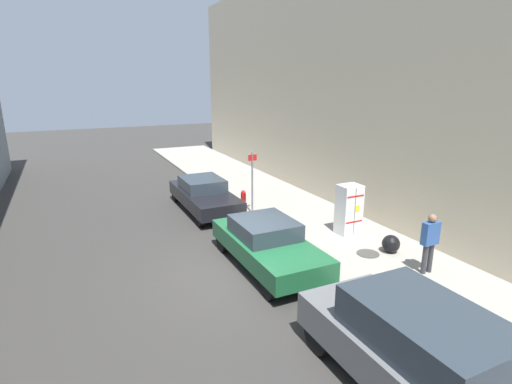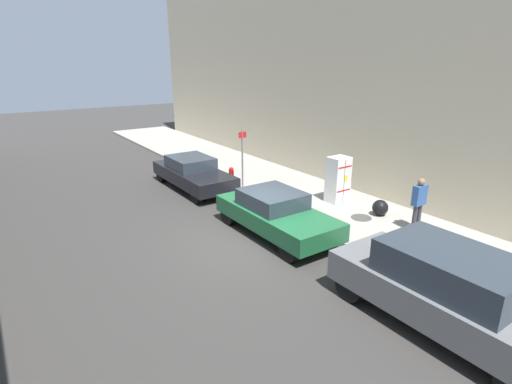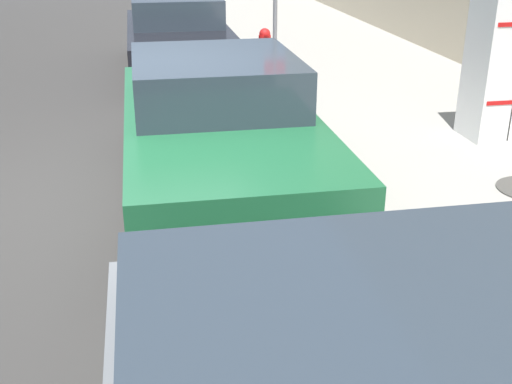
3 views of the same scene
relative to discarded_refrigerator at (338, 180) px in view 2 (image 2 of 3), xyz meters
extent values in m
plane|color=#383533|center=(4.44, 0.83, -1.01)|extent=(80.00, 80.00, 0.00)
cube|color=#9E998E|center=(0.43, 0.83, -0.94)|extent=(4.19, 44.00, 0.13)
cube|color=beige|center=(-2.51, 0.83, 4.20)|extent=(1.67, 39.60, 10.41)
cube|color=white|center=(0.00, 0.00, 0.00)|extent=(0.77, 0.64, 1.76)
cube|color=black|center=(0.00, 0.32, 0.00)|extent=(0.01, 0.01, 1.67)
cube|color=yellow|center=(-0.10, 0.32, 0.11)|extent=(0.16, 0.01, 0.22)
cube|color=red|center=(0.00, 0.32, 0.56)|extent=(0.69, 0.01, 0.05)
cube|color=red|center=(0.00, 0.32, -0.35)|extent=(0.69, 0.01, 0.05)
cylinder|color=#47443F|center=(0.52, 1.70, -0.87)|extent=(0.70, 0.70, 0.02)
cylinder|color=slate|center=(2.14, -3.39, 0.38)|extent=(0.07, 0.07, 2.52)
cube|color=red|center=(2.14, -3.37, 1.44)|extent=(0.36, 0.02, 0.24)
cylinder|color=red|center=(2.12, -4.32, -0.56)|extent=(0.22, 0.22, 0.63)
sphere|color=red|center=(2.12, -4.32, -0.23)|extent=(0.20, 0.20, 0.20)
sphere|color=black|center=(-0.21, 1.89, -0.60)|extent=(0.56, 0.56, 0.56)
cylinder|color=#333338|center=(-0.23, 3.38, -0.45)|extent=(0.14, 0.14, 0.86)
cylinder|color=#333338|center=(0.00, 3.38, -0.45)|extent=(0.14, 0.14, 0.86)
cube|color=#2D5193|center=(-0.11, 3.38, 0.30)|extent=(0.50, 0.22, 0.64)
sphere|color=#8C664C|center=(-0.11, 3.38, 0.74)|extent=(0.23, 0.23, 0.23)
cube|color=black|center=(3.63, -4.99, -0.41)|extent=(1.82, 4.72, 0.55)
cube|color=#2D3842|center=(3.63, -5.22, 0.11)|extent=(1.60, 1.98, 0.50)
cylinder|color=black|center=(2.85, -3.20, -0.69)|extent=(0.22, 0.64, 0.64)
cylinder|color=black|center=(4.41, -3.20, -0.69)|extent=(0.22, 0.64, 0.64)
cylinder|color=black|center=(2.85, -6.78, -0.69)|extent=(0.22, 0.64, 0.64)
cylinder|color=black|center=(4.41, -6.78, -0.69)|extent=(0.22, 0.64, 0.64)
cube|color=#1E6038|center=(3.63, 0.89, -0.38)|extent=(1.87, 4.45, 0.55)
cube|color=#2D3842|center=(3.63, 0.67, 0.15)|extent=(1.64, 1.87, 0.50)
cylinder|color=black|center=(2.83, 2.51, -0.65)|extent=(0.22, 0.71, 0.71)
cylinder|color=black|center=(4.43, 2.51, -0.65)|extent=(0.22, 0.71, 0.71)
cylinder|color=black|center=(2.83, -0.73, -0.65)|extent=(0.22, 0.71, 0.71)
cylinder|color=black|center=(4.43, -0.73, -0.65)|extent=(0.22, 0.71, 0.71)
cube|color=slate|center=(3.63, 6.60, -0.29)|extent=(1.96, 4.85, 0.70)
cube|color=#2D3842|center=(3.63, 6.60, 0.41)|extent=(1.72, 2.67, 0.70)
cylinder|color=black|center=(2.78, 4.79, -0.64)|extent=(0.22, 0.74, 0.74)
cylinder|color=black|center=(4.48, 4.79, -0.64)|extent=(0.22, 0.74, 0.74)
camera|label=1|loc=(8.63, 10.54, 4.35)|focal=28.00mm
camera|label=2|loc=(10.87, 10.17, 4.35)|focal=28.00mm
camera|label=3|loc=(4.39, 7.12, 1.67)|focal=45.00mm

